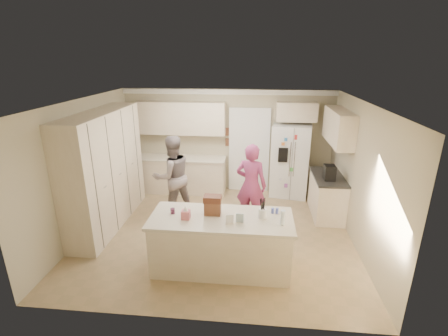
# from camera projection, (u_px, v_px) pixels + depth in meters

# --- Properties ---
(floor) EXTENTS (5.20, 4.60, 0.02)m
(floor) POSITION_uv_depth(u_px,v_px,m) (217.00, 233.00, 6.51)
(floor) COLOR #9B8058
(floor) RESTS_ON ground
(ceiling) EXTENTS (5.20, 4.60, 0.02)m
(ceiling) POSITION_uv_depth(u_px,v_px,m) (216.00, 101.00, 5.66)
(ceiling) COLOR white
(ceiling) RESTS_ON wall_back
(wall_back) EXTENTS (5.20, 0.02, 2.60)m
(wall_back) POSITION_uv_depth(u_px,v_px,m) (228.00, 141.00, 8.26)
(wall_back) COLOR #B9AE8E
(wall_back) RESTS_ON ground
(wall_front) EXTENTS (5.20, 0.02, 2.60)m
(wall_front) POSITION_uv_depth(u_px,v_px,m) (194.00, 236.00, 3.91)
(wall_front) COLOR #B9AE8E
(wall_front) RESTS_ON ground
(wall_left) EXTENTS (0.02, 4.60, 2.60)m
(wall_left) POSITION_uv_depth(u_px,v_px,m) (84.00, 167.00, 6.33)
(wall_left) COLOR #B9AE8E
(wall_left) RESTS_ON ground
(wall_right) EXTENTS (0.02, 4.60, 2.60)m
(wall_right) POSITION_uv_depth(u_px,v_px,m) (360.00, 176.00, 5.84)
(wall_right) COLOR #B9AE8E
(wall_right) RESTS_ON ground
(crown_back) EXTENTS (5.20, 0.08, 0.12)m
(crown_back) POSITION_uv_depth(u_px,v_px,m) (228.00, 92.00, 7.81)
(crown_back) COLOR white
(crown_back) RESTS_ON wall_back
(pantry_bank) EXTENTS (0.60, 2.60, 2.35)m
(pantry_bank) POSITION_uv_depth(u_px,v_px,m) (105.00, 170.00, 6.53)
(pantry_bank) COLOR beige
(pantry_bank) RESTS_ON floor
(back_base_cab) EXTENTS (2.20, 0.60, 0.88)m
(back_base_cab) POSITION_uv_depth(u_px,v_px,m) (182.00, 175.00, 8.35)
(back_base_cab) COLOR beige
(back_base_cab) RESTS_ON floor
(back_countertop) EXTENTS (2.24, 0.63, 0.04)m
(back_countertop) POSITION_uv_depth(u_px,v_px,m) (181.00, 158.00, 8.19)
(back_countertop) COLOR beige
(back_countertop) RESTS_ON back_base_cab
(back_upper_cab) EXTENTS (2.20, 0.35, 0.80)m
(back_upper_cab) POSITION_uv_depth(u_px,v_px,m) (181.00, 118.00, 7.99)
(back_upper_cab) COLOR beige
(back_upper_cab) RESTS_ON wall_back
(doorway_opening) EXTENTS (0.90, 0.06, 2.10)m
(doorway_opening) POSITION_uv_depth(u_px,v_px,m) (249.00, 151.00, 8.26)
(doorway_opening) COLOR black
(doorway_opening) RESTS_ON floor
(doorway_casing) EXTENTS (1.02, 0.03, 2.22)m
(doorway_casing) POSITION_uv_depth(u_px,v_px,m) (249.00, 152.00, 8.23)
(doorway_casing) COLOR white
(doorway_casing) RESTS_ON floor
(wall_frame_upper) EXTENTS (0.15, 0.02, 0.20)m
(wall_frame_upper) POSITION_uv_depth(u_px,v_px,m) (228.00, 132.00, 8.14)
(wall_frame_upper) COLOR brown
(wall_frame_upper) RESTS_ON wall_back
(wall_frame_lower) EXTENTS (0.15, 0.02, 0.20)m
(wall_frame_lower) POSITION_uv_depth(u_px,v_px,m) (228.00, 142.00, 8.22)
(wall_frame_lower) COLOR brown
(wall_frame_lower) RESTS_ON wall_back
(refrigerator) EXTENTS (1.01, 0.84, 1.80)m
(refrigerator) POSITION_uv_depth(u_px,v_px,m) (290.00, 161.00, 8.01)
(refrigerator) COLOR white
(refrigerator) RESTS_ON floor
(fridge_seam) EXTENTS (0.02, 0.02, 1.78)m
(fridge_seam) POSITION_uv_depth(u_px,v_px,m) (292.00, 165.00, 7.67)
(fridge_seam) COLOR gray
(fridge_seam) RESTS_ON refrigerator
(fridge_dispenser) EXTENTS (0.22, 0.03, 0.35)m
(fridge_dispenser) POSITION_uv_depth(u_px,v_px,m) (283.00, 155.00, 7.60)
(fridge_dispenser) COLOR black
(fridge_dispenser) RESTS_ON refrigerator
(fridge_handle_l) EXTENTS (0.02, 0.02, 0.85)m
(fridge_handle_l) POSITION_uv_depth(u_px,v_px,m) (290.00, 159.00, 7.61)
(fridge_handle_l) COLOR silver
(fridge_handle_l) RESTS_ON refrigerator
(fridge_handle_r) EXTENTS (0.02, 0.02, 0.85)m
(fridge_handle_r) POSITION_uv_depth(u_px,v_px,m) (294.00, 160.00, 7.61)
(fridge_handle_r) COLOR silver
(fridge_handle_r) RESTS_ON refrigerator
(over_fridge_cab) EXTENTS (0.95, 0.35, 0.45)m
(over_fridge_cab) POSITION_uv_depth(u_px,v_px,m) (297.00, 112.00, 7.67)
(over_fridge_cab) COLOR beige
(over_fridge_cab) RESTS_ON wall_back
(right_base_cab) EXTENTS (0.60, 1.20, 0.88)m
(right_base_cab) POSITION_uv_depth(u_px,v_px,m) (327.00, 196.00, 7.09)
(right_base_cab) COLOR beige
(right_base_cab) RESTS_ON floor
(right_countertop) EXTENTS (0.63, 1.24, 0.04)m
(right_countertop) POSITION_uv_depth(u_px,v_px,m) (329.00, 177.00, 6.94)
(right_countertop) COLOR #2D2B28
(right_countertop) RESTS_ON right_base_cab
(right_upper_cab) EXTENTS (0.35, 1.50, 0.70)m
(right_upper_cab) POSITION_uv_depth(u_px,v_px,m) (339.00, 127.00, 6.77)
(right_upper_cab) COLOR beige
(right_upper_cab) RESTS_ON wall_right
(coffee_maker) EXTENTS (0.22, 0.28, 0.30)m
(coffee_maker) POSITION_uv_depth(u_px,v_px,m) (329.00, 172.00, 6.70)
(coffee_maker) COLOR black
(coffee_maker) RESTS_ON right_countertop
(island_base) EXTENTS (2.20, 0.90, 0.88)m
(island_base) POSITION_uv_depth(u_px,v_px,m) (221.00, 244.00, 5.31)
(island_base) COLOR beige
(island_base) RESTS_ON floor
(island_top) EXTENTS (2.28, 0.96, 0.05)m
(island_top) POSITION_uv_depth(u_px,v_px,m) (221.00, 219.00, 5.16)
(island_top) COLOR beige
(island_top) RESTS_ON island_base
(utensil_crock) EXTENTS (0.13, 0.13, 0.15)m
(utensil_crock) POSITION_uv_depth(u_px,v_px,m) (262.00, 213.00, 5.12)
(utensil_crock) COLOR white
(utensil_crock) RESTS_ON island_top
(tissue_box) EXTENTS (0.13, 0.13, 0.14)m
(tissue_box) POSITION_uv_depth(u_px,v_px,m) (186.00, 215.00, 5.09)
(tissue_box) COLOR #DD6F79
(tissue_box) RESTS_ON island_top
(tissue_plume) EXTENTS (0.08, 0.08, 0.08)m
(tissue_plume) POSITION_uv_depth(u_px,v_px,m) (186.00, 208.00, 5.05)
(tissue_plume) COLOR white
(tissue_plume) RESTS_ON tissue_box
(dollhouse_body) EXTENTS (0.26, 0.18, 0.22)m
(dollhouse_body) POSITION_uv_depth(u_px,v_px,m) (213.00, 208.00, 5.23)
(dollhouse_body) COLOR brown
(dollhouse_body) RESTS_ON island_top
(dollhouse_roof) EXTENTS (0.28, 0.20, 0.10)m
(dollhouse_roof) POSITION_uv_depth(u_px,v_px,m) (213.00, 199.00, 5.17)
(dollhouse_roof) COLOR #592D1E
(dollhouse_roof) RESTS_ON dollhouse_body
(jam_jar) EXTENTS (0.07, 0.07, 0.09)m
(jam_jar) POSITION_uv_depth(u_px,v_px,m) (173.00, 211.00, 5.26)
(jam_jar) COLOR #59263F
(jam_jar) RESTS_ON island_top
(greeting_card_a) EXTENTS (0.12, 0.06, 0.16)m
(greeting_card_a) POSITION_uv_depth(u_px,v_px,m) (230.00, 219.00, 4.93)
(greeting_card_a) COLOR white
(greeting_card_a) RESTS_ON island_top
(greeting_card_b) EXTENTS (0.12, 0.05, 0.16)m
(greeting_card_b) POSITION_uv_depth(u_px,v_px,m) (240.00, 218.00, 4.96)
(greeting_card_b) COLOR silver
(greeting_card_b) RESTS_ON island_top
(water_bottle) EXTENTS (0.07, 0.07, 0.24)m
(water_bottle) POSITION_uv_depth(u_px,v_px,m) (283.00, 218.00, 4.89)
(water_bottle) COLOR silver
(water_bottle) RESTS_ON island_top
(shaker_salt) EXTENTS (0.05, 0.05, 0.09)m
(shaker_salt) POSITION_uv_depth(u_px,v_px,m) (273.00, 211.00, 5.27)
(shaker_salt) COLOR #4D5AB3
(shaker_salt) RESTS_ON island_top
(shaker_pepper) EXTENTS (0.05, 0.05, 0.09)m
(shaker_pepper) POSITION_uv_depth(u_px,v_px,m) (277.00, 211.00, 5.26)
(shaker_pepper) COLOR #4D5AB3
(shaker_pepper) RESTS_ON island_top
(teen_boy) EXTENTS (1.10, 1.06, 1.79)m
(teen_boy) POSITION_uv_depth(u_px,v_px,m) (172.00, 176.00, 6.99)
(teen_boy) COLOR gray
(teen_boy) RESTS_ON floor
(teen_girl) EXTENTS (0.72, 0.57, 1.74)m
(teen_girl) POSITION_uv_depth(u_px,v_px,m) (251.00, 185.00, 6.57)
(teen_girl) COLOR #AC3D77
(teen_girl) RESTS_ON floor
(fridge_magnets) EXTENTS (0.76, 0.02, 1.44)m
(fridge_magnets) POSITION_uv_depth(u_px,v_px,m) (292.00, 165.00, 7.67)
(fridge_magnets) COLOR tan
(fridge_magnets) RESTS_ON refrigerator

